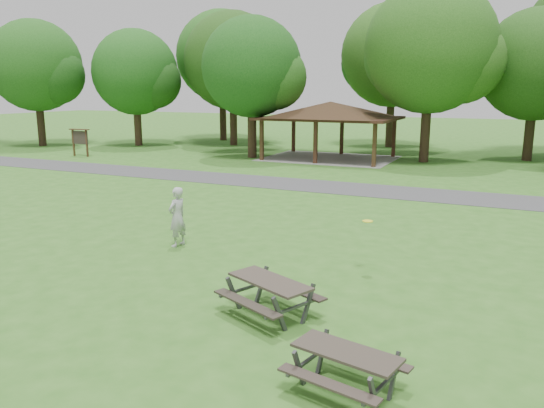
{
  "coord_description": "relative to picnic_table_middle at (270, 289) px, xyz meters",
  "views": [
    {
      "loc": [
        7.28,
        -9.63,
        4.57
      ],
      "look_at": [
        1.0,
        4.0,
        1.3
      ],
      "focal_mm": 35.0,
      "sensor_mm": 36.0,
      "label": 1
    }
  ],
  "objects": [
    {
      "name": "tree_row_c",
      "position": [
        -16.89,
        29.45,
        5.95
      ],
      "size": [
        8.19,
        7.8,
        10.67
      ],
      "color": "black",
      "rests_on": "ground"
    },
    {
      "name": "tree_deep_b",
      "position": [
        -4.89,
        33.45,
        6.3
      ],
      "size": [
        8.4,
        8.0,
        11.13
      ],
      "color": "black",
      "rests_on": "ground"
    },
    {
      "name": "asphalt_path",
      "position": [
        -2.99,
        14.42,
        -0.58
      ],
      "size": [
        120.0,
        3.2,
        0.02
      ],
      "primitive_type": "cube",
      "color": "#3F3F41",
      "rests_on": "ground"
    },
    {
      "name": "picnic_table_middle",
      "position": [
        0.0,
        0.0,
        0.0
      ],
      "size": [
        2.28,
        2.1,
        0.8
      ],
      "color": "#332B24",
      "rests_on": "ground"
    },
    {
      "name": "picnic_table_far",
      "position": [
        2.24,
        -2.06,
        -0.07
      ],
      "size": [
        1.88,
        1.63,
        0.71
      ],
      "color": "#302923",
      "rests_on": "ground"
    },
    {
      "name": "tree_row_a",
      "position": [
        -30.9,
        22.45,
        5.56
      ],
      "size": [
        7.56,
        7.2,
        9.97
      ],
      "color": "black",
      "rests_on": "ground"
    },
    {
      "name": "tree_row_f",
      "position": [
        5.1,
        28.95,
        5.25
      ],
      "size": [
        7.35,
        7.0,
        9.55
      ],
      "color": "black",
      "rests_on": "ground"
    },
    {
      "name": "tree_row_e",
      "position": [
        -0.89,
        25.45,
        6.19
      ],
      "size": [
        8.4,
        8.0,
        11.02
      ],
      "color": "black",
      "rests_on": "ground"
    },
    {
      "name": "pavilion",
      "position": [
        -6.99,
        24.42,
        2.47
      ],
      "size": [
        8.6,
        7.01,
        3.76
      ],
      "color": "#362313",
      "rests_on": "ground"
    },
    {
      "name": "tree_deep_a",
      "position": [
        -19.89,
        32.95,
        6.54
      ],
      "size": [
        8.4,
        8.0,
        11.38
      ],
      "color": "black",
      "rests_on": "ground"
    },
    {
      "name": "frisbee_in_flight",
      "position": [
        1.1,
        3.41,
        0.75
      ],
      "size": [
        0.31,
        0.31,
        0.02
      ],
      "color": "#FFF628",
      "rests_on": "ground"
    },
    {
      "name": "tree_row_b",
      "position": [
        -23.9,
        25.95,
        5.08
      ],
      "size": [
        7.14,
        6.8,
        9.28
      ],
      "color": "#331F16",
      "rests_on": "ground"
    },
    {
      "name": "tree_row_d",
      "position": [
        -11.9,
        22.95,
        5.18
      ],
      "size": [
        6.93,
        6.6,
        9.27
      ],
      "color": "black",
      "rests_on": "ground"
    },
    {
      "name": "ground",
      "position": [
        -2.99,
        0.42,
        -0.59
      ],
      "size": [
        160.0,
        160.0,
        0.0
      ],
      "primitive_type": "plane",
      "color": "#31681D",
      "rests_on": "ground"
    },
    {
      "name": "notice_board",
      "position": [
        -22.99,
        18.42,
        0.72
      ],
      "size": [
        1.6,
        0.3,
        1.88
      ],
      "color": "#3A2615",
      "rests_on": "ground"
    },
    {
      "name": "frisbee_thrower",
      "position": [
        -4.56,
        3.35,
        0.3
      ],
      "size": [
        0.51,
        0.7,
        1.78
      ],
      "primitive_type": "imported",
      "rotation": [
        0.0,
        0.0,
        -1.72
      ],
      "color": "#B0B0B2",
      "rests_on": "ground"
    }
  ]
}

